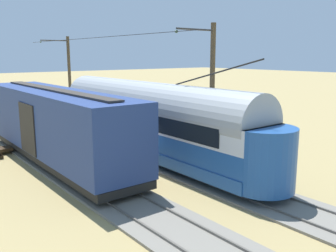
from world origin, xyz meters
name	(u,v)px	position (x,y,z in m)	size (l,w,h in m)	color
ground_plane	(129,171)	(0.00, 0.00, 0.00)	(220.00, 220.00, 0.00)	#9E8956
track_streetcar_siding	(162,161)	(-2.28, -0.31, 0.05)	(2.80, 80.00, 0.18)	slate
track_adjacent_siding	(85,178)	(2.28, -0.31, 0.05)	(2.80, 80.00, 0.18)	slate
vintage_streetcar	(149,118)	(-2.28, -1.48, 2.27)	(2.65, 18.38, 5.46)	#1E4C93
coach_adjacent	(55,124)	(2.28, -3.66, 2.17)	(2.96, 14.50, 3.85)	navy
catenary_pole_foreground	(69,75)	(-4.73, -17.95, 3.87)	(2.74, 0.28, 7.43)	#4C3D28
catenary_pole_mid_near	(211,90)	(-4.73, 0.92, 3.87)	(2.74, 0.28, 7.43)	#4C3D28
overhead_wire_run	(86,38)	(-2.36, -9.13, 6.89)	(2.54, 22.87, 0.18)	black
switch_stand	(84,116)	(-3.78, -13.04, 0.70)	(0.50, 0.30, 1.24)	black
track_end_bumper	(16,133)	(2.28, -11.03, 0.40)	(1.80, 0.60, 0.80)	#B2A519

